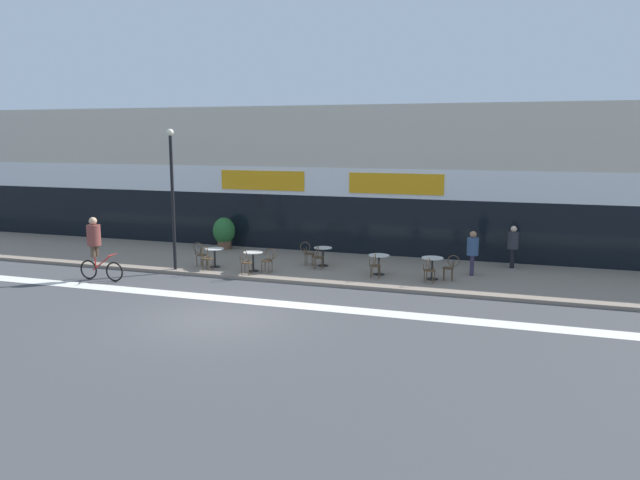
# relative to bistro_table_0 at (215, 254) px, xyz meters

# --- Properties ---
(ground_plane) EXTENTS (120.00, 120.00, 0.00)m
(ground_plane) POSITION_rel_bistro_table_0_xyz_m (3.05, -5.64, -0.63)
(ground_plane) COLOR #424244
(sidewalk_slab) EXTENTS (40.00, 5.50, 0.12)m
(sidewalk_slab) POSITION_rel_bistro_table_0_xyz_m (3.05, 1.61, -0.57)
(sidewalk_slab) COLOR gray
(sidewalk_slab) RESTS_ON ground
(storefront_facade) EXTENTS (40.00, 4.06, 6.31)m
(storefront_facade) POSITION_rel_bistro_table_0_xyz_m (3.05, 6.32, 2.50)
(storefront_facade) COLOR beige
(storefront_facade) RESTS_ON ground
(bike_lane_stripe) EXTENTS (36.00, 0.70, 0.01)m
(bike_lane_stripe) POSITION_rel_bistro_table_0_xyz_m (3.05, -3.66, -0.63)
(bike_lane_stripe) COLOR silver
(bike_lane_stripe) RESTS_ON ground
(bistro_table_0) EXTENTS (0.71, 0.71, 0.72)m
(bistro_table_0) POSITION_rel_bistro_table_0_xyz_m (0.00, 0.00, 0.00)
(bistro_table_0) COLOR black
(bistro_table_0) RESTS_ON sidewalk_slab
(bistro_table_1) EXTENTS (0.71, 0.71, 0.73)m
(bistro_table_1) POSITION_rel_bistro_table_0_xyz_m (1.70, -0.22, 0.01)
(bistro_table_1) COLOR black
(bistro_table_1) RESTS_ON sidewalk_slab
(bistro_table_2) EXTENTS (0.69, 0.69, 0.72)m
(bistro_table_2) POSITION_rel_bistro_table_0_xyz_m (3.83, 1.52, -0.00)
(bistro_table_2) COLOR black
(bistro_table_2) RESTS_ON sidewalk_slab
(bistro_table_3) EXTENTS (0.75, 0.75, 0.72)m
(bistro_table_3) POSITION_rel_bistro_table_0_xyz_m (6.21, 0.72, 0.01)
(bistro_table_3) COLOR black
(bistro_table_3) RESTS_ON sidewalk_slab
(bistro_table_4) EXTENTS (0.76, 0.76, 0.77)m
(bistro_table_4) POSITION_rel_bistro_table_0_xyz_m (8.13, 0.58, 0.04)
(bistro_table_4) COLOR black
(bistro_table_4) RESTS_ON sidewalk_slab
(cafe_chair_0_near) EXTENTS (0.42, 0.58, 0.90)m
(cafe_chair_0_near) POSITION_rel_bistro_table_0_xyz_m (-0.00, -0.63, 0.00)
(cafe_chair_0_near) COLOR #4C3823
(cafe_chair_0_near) RESTS_ON sidewalk_slab
(cafe_chair_0_side) EXTENTS (0.59, 0.43, 0.90)m
(cafe_chair_0_side) POSITION_rel_bistro_table_0_xyz_m (-0.63, 0.01, 0.00)
(cafe_chair_0_side) COLOR #4C3823
(cafe_chair_0_side) RESTS_ON sidewalk_slab
(cafe_chair_1_near) EXTENTS (0.40, 0.57, 0.90)m
(cafe_chair_1_near) POSITION_rel_bistro_table_0_xyz_m (1.70, -0.85, 0.00)
(cafe_chair_1_near) COLOR #4C3823
(cafe_chair_1_near) RESTS_ON sidewalk_slab
(cafe_chair_1_side) EXTENTS (0.58, 0.41, 0.90)m
(cafe_chair_1_side) POSITION_rel_bistro_table_0_xyz_m (2.32, -0.22, 0.00)
(cafe_chair_1_side) COLOR #4C3823
(cafe_chair_1_side) RESTS_ON sidewalk_slab
(cafe_chair_2_near) EXTENTS (0.44, 0.59, 0.90)m
(cafe_chair_2_near) POSITION_rel_bistro_table_0_xyz_m (3.84, 0.90, 0.00)
(cafe_chair_2_near) COLOR #4C3823
(cafe_chair_2_near) RESTS_ON sidewalk_slab
(cafe_chair_2_side) EXTENTS (0.59, 0.43, 0.90)m
(cafe_chair_2_side) POSITION_rel_bistro_table_0_xyz_m (3.20, 1.51, 0.00)
(cafe_chair_2_side) COLOR #4C3823
(cafe_chair_2_side) RESTS_ON sidewalk_slab
(cafe_chair_3_near) EXTENTS (0.42, 0.58, 0.90)m
(cafe_chair_3_near) POSITION_rel_bistro_table_0_xyz_m (6.21, 0.09, 0.00)
(cafe_chair_3_near) COLOR #4C3823
(cafe_chair_3_near) RESTS_ON sidewalk_slab
(cafe_chair_4_near) EXTENTS (0.45, 0.60, 0.90)m
(cafe_chair_4_near) POSITION_rel_bistro_table_0_xyz_m (8.12, -0.04, 0.00)
(cafe_chair_4_near) COLOR #4C3823
(cafe_chair_4_near) RESTS_ON sidewalk_slab
(cafe_chair_4_side) EXTENTS (0.58, 0.41, 0.90)m
(cafe_chair_4_side) POSITION_rel_bistro_table_0_xyz_m (8.76, 0.59, 0.00)
(cafe_chair_4_side) COLOR #4C3823
(cafe_chair_4_side) RESTS_ON sidewalk_slab
(planter_pot) EXTENTS (0.97, 0.97, 1.39)m
(planter_pot) POSITION_rel_bistro_table_0_xyz_m (-1.45, 3.59, 0.22)
(planter_pot) COLOR brown
(planter_pot) RESTS_ON sidewalk_slab
(lamp_post) EXTENTS (0.26, 0.26, 5.18)m
(lamp_post) POSITION_rel_bistro_table_0_xyz_m (-1.22, -0.82, 2.48)
(lamp_post) COLOR black
(lamp_post) RESTS_ON sidewalk_slab
(cyclist_0) EXTENTS (1.78, 0.48, 2.24)m
(cyclist_0) POSITION_rel_bistro_table_0_xyz_m (-3.19, -2.78, 0.70)
(cyclist_0) COLOR black
(cyclist_0) RESTS_ON ground
(pedestrian_near_end) EXTENTS (0.45, 0.45, 1.59)m
(pedestrian_near_end) POSITION_rel_bistro_table_0_xyz_m (9.38, 1.72, 0.43)
(pedestrian_near_end) COLOR #382D47
(pedestrian_near_end) RESTS_ON sidewalk_slab
(pedestrian_far_end) EXTENTS (0.45, 0.45, 1.60)m
(pedestrian_far_end) POSITION_rel_bistro_table_0_xyz_m (10.71, 3.49, 0.44)
(pedestrian_far_end) COLOR black
(pedestrian_far_end) RESTS_ON sidewalk_slab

